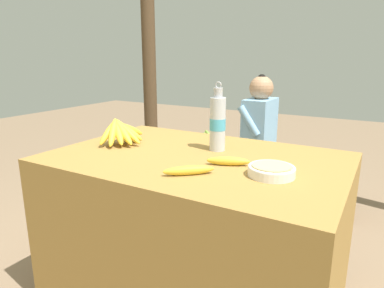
# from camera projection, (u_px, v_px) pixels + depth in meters

# --- Properties ---
(market_counter) EXTENTS (1.35, 0.90, 0.76)m
(market_counter) POSITION_uv_depth(u_px,v_px,m) (196.00, 229.00, 1.70)
(market_counter) COLOR olive
(market_counter) RESTS_ON ground_plane
(banana_bunch_ripe) EXTENTS (0.20, 0.32, 0.15)m
(banana_bunch_ripe) POSITION_uv_depth(u_px,v_px,m) (123.00, 131.00, 1.81)
(banana_bunch_ripe) COLOR #4C381E
(banana_bunch_ripe) RESTS_ON market_counter
(serving_bowl) EXTENTS (0.18, 0.18, 0.04)m
(serving_bowl) POSITION_uv_depth(u_px,v_px,m) (271.00, 170.00, 1.33)
(serving_bowl) COLOR white
(serving_bowl) RESTS_ON market_counter
(water_bottle) EXTENTS (0.08, 0.08, 0.34)m
(water_bottle) POSITION_uv_depth(u_px,v_px,m) (218.00, 123.00, 1.67)
(water_bottle) COLOR silver
(water_bottle) RESTS_ON market_counter
(loose_banana_front) EXTENTS (0.18, 0.17, 0.04)m
(loose_banana_front) POSITION_uv_depth(u_px,v_px,m) (189.00, 170.00, 1.35)
(loose_banana_front) COLOR gold
(loose_banana_front) RESTS_ON market_counter
(loose_banana_side) EXTENTS (0.18, 0.10, 0.04)m
(loose_banana_side) POSITION_uv_depth(u_px,v_px,m) (228.00, 161.00, 1.46)
(loose_banana_side) COLOR gold
(loose_banana_side) RESTS_ON market_counter
(wooden_bench) EXTENTS (1.66, 0.32, 0.43)m
(wooden_bench) POSITION_uv_depth(u_px,v_px,m) (252.00, 158.00, 2.96)
(wooden_bench) COLOR brown
(wooden_bench) RESTS_ON ground_plane
(seated_vendor) EXTENTS (0.40, 0.39, 1.08)m
(seated_vendor) POSITION_uv_depth(u_px,v_px,m) (254.00, 129.00, 2.86)
(seated_vendor) COLOR #564C60
(seated_vendor) RESTS_ON ground_plane
(banana_bunch_green) EXTENTS (0.18, 0.28, 0.14)m
(banana_bunch_green) POSITION_uv_depth(u_px,v_px,m) (209.00, 137.00, 3.13)
(banana_bunch_green) COLOR #4C381E
(banana_bunch_green) RESTS_ON wooden_bench
(support_post_near) EXTENTS (0.14, 0.14, 2.48)m
(support_post_near) POSITION_uv_depth(u_px,v_px,m) (149.00, 54.00, 3.65)
(support_post_near) COLOR #4C3823
(support_post_near) RESTS_ON ground_plane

